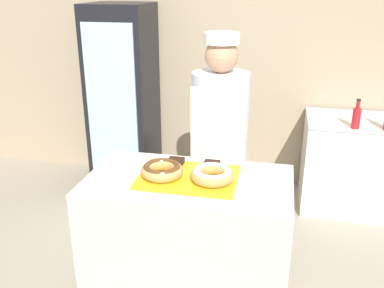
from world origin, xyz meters
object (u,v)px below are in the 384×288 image
Objects in this scene: baker_person at (219,149)px; chest_freezer at (356,164)px; donut_light_glaze at (212,174)px; brownie_back_left at (176,162)px; serving_tray at (188,177)px; brownie_back_right at (212,165)px; beverage_fridge at (123,100)px; bottle_red_b at (356,117)px; donut_chocolate_glaze at (162,170)px.

chest_freezer is at bearing 43.15° from baker_person.
donut_light_glaze is 0.14× the size of baker_person.
brownie_back_left is 0.05× the size of baker_person.
brownie_back_right reaches higher than serving_tray.
bottle_red_b is at bearing -6.43° from beverage_fridge.
brownie_back_left is (0.03, 0.18, -0.02)m from donut_chocolate_glaze.
donut_light_glaze is at bearing -84.63° from baker_person.
beverage_fridge reaches higher than chest_freezer.
donut_chocolate_glaze is at bearing -129.81° from bottle_red_b.
beverage_fridge is (-0.90, 1.77, -0.11)m from donut_chocolate_glaze.
donut_chocolate_glaze is 0.75m from baker_person.
beverage_fridge is (-0.94, 1.59, -0.09)m from brownie_back_left.
brownie_back_left is at bearing 79.18° from donut_chocolate_glaze.
serving_tray is 5.99× the size of brownie_back_right.
baker_person reaches higher than bottle_red_b.
donut_light_glaze reaches higher than serving_tray.
beverage_fridge is at bearing 121.23° from serving_tray.
brownie_back_left is 1.83m from bottle_red_b.
brownie_back_right is at bearing 51.83° from serving_tray.
bottle_red_b is at bearing -111.51° from chest_freezer.
beverage_fridge reaches higher than donut_light_glaze.
baker_person is 1.55m from beverage_fridge.
bottle_red_b is (2.17, -0.24, 0.04)m from beverage_fridge.
baker_person reaches higher than brownie_back_left.
donut_light_glaze is 0.13× the size of beverage_fridge.
baker_person is 1.64m from chest_freezer.
brownie_back_left is at bearing 128.17° from serving_tray.
beverage_fridge is (-1.19, 1.77, -0.11)m from donut_light_glaze.
serving_tray is 1.86m from bottle_red_b.
bottle_red_b is at bearing 50.19° from donut_chocolate_glaze.
chest_freezer is at bearing 52.36° from donut_chocolate_glaze.
bottle_red_b is (1.04, 0.82, 0.06)m from baker_person.
beverage_fridge is at bearing 126.14° from brownie_back_right.
beverage_fridge is 2.19m from bottle_red_b.
donut_light_glaze is 2.14m from beverage_fridge.
brownie_back_right is 2.03m from chest_freezer.
donut_chocolate_glaze is at bearing -62.94° from beverage_fridge.
brownie_back_right is at bearing -124.90° from chest_freezer.
beverage_fridge reaches higher than serving_tray.
chest_freezer is at bearing 58.73° from donut_light_glaze.
donut_chocolate_glaze is at bearing -144.90° from brownie_back_right.
brownie_back_right is 1.68m from bottle_red_b.
baker_person is (0.22, 0.70, -0.13)m from donut_chocolate_glaze.
baker_person is (0.19, 0.52, -0.10)m from brownie_back_left.
serving_tray is 5.99× the size of brownie_back_left.
brownie_back_right is (-0.03, 0.18, -0.02)m from donut_light_glaze.
chest_freezer is (1.37, 1.78, -0.60)m from donut_chocolate_glaze.
brownie_back_left is 2.16m from chest_freezer.
chest_freezer is (1.33, 1.59, -0.57)m from brownie_back_left.
serving_tray is at bearing -58.77° from beverage_fridge.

